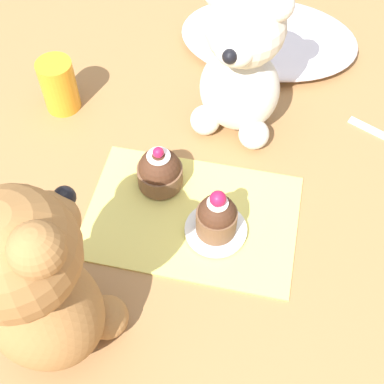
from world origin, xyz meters
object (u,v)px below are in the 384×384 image
juice_glass (59,85)px  cupcake_near_tan_bear (217,216)px  cupcake_near_cream_bear (160,171)px  teddy_bear_cream (241,65)px  saucer_plate (216,230)px  teddy_bear_tan (34,284)px

juice_glass → cupcake_near_tan_bear: bearing=-33.1°
cupcake_near_cream_bear → teddy_bear_cream: bearing=59.0°
cupcake_near_tan_bear → cupcake_near_cream_bear: bearing=145.3°
saucer_plate → juice_glass: juice_glass is taller
saucer_plate → cupcake_near_cream_bear: bearing=145.3°
teddy_bear_cream → cupcake_near_cream_bear: (-0.08, -0.13, -0.08)m
saucer_plate → juice_glass: (-0.26, 0.17, 0.03)m
cupcake_near_cream_bear → cupcake_near_tan_bear: size_ratio=0.91×
saucer_plate → teddy_bear_tan: bearing=-131.7°
teddy_bear_cream → cupcake_near_cream_bear: teddy_bear_cream is taller
cupcake_near_cream_bear → saucer_plate: size_ratio=0.88×
teddy_bear_cream → juice_glass: size_ratio=2.78×
cupcake_near_tan_bear → saucer_plate: bearing=90.0°
teddy_bear_cream → juice_glass: 0.27m
teddy_bear_cream → teddy_bear_tan: (-0.14, -0.35, 0.02)m
teddy_bear_tan → saucer_plate: size_ratio=3.30×
teddy_bear_tan → cupcake_near_tan_bear: bearing=-111.9°
teddy_bear_tan → saucer_plate: 0.25m
cupcake_near_cream_bear → juice_glass: size_ratio=0.85×
saucer_plate → cupcake_near_tan_bear: size_ratio=1.03×
teddy_bear_tan → juice_glass: bearing=-50.9°
cupcake_near_tan_bear → juice_glass: size_ratio=0.93×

